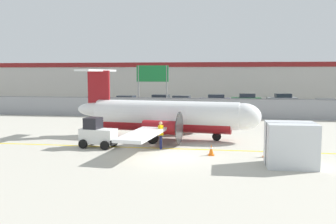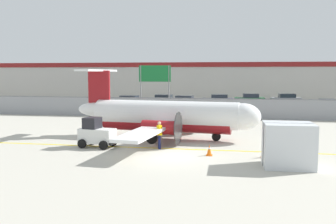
{
  "view_description": "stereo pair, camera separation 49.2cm",
  "coord_description": "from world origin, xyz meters",
  "px_view_note": "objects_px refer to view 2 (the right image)",
  "views": [
    {
      "loc": [
        2.76,
        -20.55,
        4.67
      ],
      "look_at": [
        -1.43,
        6.54,
        1.8
      ],
      "focal_mm": 40.0,
      "sensor_mm": 36.0,
      "label": 1
    },
    {
      "loc": [
        3.24,
        -20.47,
        4.67
      ],
      "look_at": [
        -1.43,
        6.54,
        1.8
      ],
      "focal_mm": 40.0,
      "sensor_mm": 36.0,
      "label": 2
    }
  ],
  "objects_px": {
    "baggage_tug": "(97,134)",
    "parked_car_5": "(250,99)",
    "parked_car_0": "(100,102)",
    "traffic_cone_far_right": "(179,129)",
    "ground_crew_worker": "(159,133)",
    "traffic_cone_near_right": "(264,152)",
    "highway_sign": "(155,78)",
    "commuter_airplane": "(169,116)",
    "traffic_cone_far_left": "(209,150)",
    "parked_car_2": "(163,100)",
    "parked_car_1": "(130,102)",
    "traffic_cone_near_left": "(111,137)",
    "parked_car_3": "(185,102)",
    "cargo_container": "(288,145)",
    "parked_car_6": "(286,99)",
    "parked_car_7": "(328,106)",
    "parked_car_4": "(218,100)"
  },
  "relations": [
    {
      "from": "baggage_tug",
      "to": "traffic_cone_far_left",
      "type": "bearing_deg",
      "value": -0.4
    },
    {
      "from": "parked_car_1",
      "to": "parked_car_7",
      "type": "bearing_deg",
      "value": 1.94
    },
    {
      "from": "traffic_cone_near_right",
      "to": "parked_car_0",
      "type": "height_order",
      "value": "parked_car_0"
    },
    {
      "from": "ground_crew_worker",
      "to": "parked_car_5",
      "type": "distance_m",
      "value": 33.36
    },
    {
      "from": "parked_car_4",
      "to": "parked_car_5",
      "type": "height_order",
      "value": "same"
    },
    {
      "from": "baggage_tug",
      "to": "parked_car_5",
      "type": "height_order",
      "value": "baggage_tug"
    },
    {
      "from": "traffic_cone_far_right",
      "to": "parked_car_6",
      "type": "relative_size",
      "value": 0.15
    },
    {
      "from": "parked_car_1",
      "to": "cargo_container",
      "type": "bearing_deg",
      "value": -53.23
    },
    {
      "from": "parked_car_0",
      "to": "parked_car_1",
      "type": "relative_size",
      "value": 1.0
    },
    {
      "from": "parked_car_1",
      "to": "traffic_cone_near_right",
      "type": "bearing_deg",
      "value": -53.11
    },
    {
      "from": "parked_car_7",
      "to": "baggage_tug",
      "type": "bearing_deg",
      "value": 56.88
    },
    {
      "from": "traffic_cone_far_right",
      "to": "commuter_airplane",
      "type": "bearing_deg",
      "value": -96.22
    },
    {
      "from": "traffic_cone_far_left",
      "to": "parked_car_2",
      "type": "bearing_deg",
      "value": 105.4
    },
    {
      "from": "traffic_cone_near_right",
      "to": "highway_sign",
      "type": "distance_m",
      "value": 22.79
    },
    {
      "from": "parked_car_2",
      "to": "traffic_cone_far_left",
      "type": "bearing_deg",
      "value": 112.35
    },
    {
      "from": "baggage_tug",
      "to": "cargo_container",
      "type": "bearing_deg",
      "value": -6.27
    },
    {
      "from": "ground_crew_worker",
      "to": "parked_car_5",
      "type": "xyz_separation_m",
      "value": [
        6.87,
        32.64,
        -0.06
      ]
    },
    {
      "from": "traffic_cone_near_left",
      "to": "highway_sign",
      "type": "height_order",
      "value": "highway_sign"
    },
    {
      "from": "cargo_container",
      "to": "traffic_cone_far_left",
      "type": "bearing_deg",
      "value": 153.67
    },
    {
      "from": "parked_car_5",
      "to": "parked_car_6",
      "type": "xyz_separation_m",
      "value": [
        5.18,
        1.02,
        0.0
      ]
    },
    {
      "from": "traffic_cone_far_left",
      "to": "parked_car_2",
      "type": "height_order",
      "value": "parked_car_2"
    },
    {
      "from": "ground_crew_worker",
      "to": "traffic_cone_near_right",
      "type": "bearing_deg",
      "value": -26.28
    },
    {
      "from": "traffic_cone_near_right",
      "to": "parked_car_0",
      "type": "xyz_separation_m",
      "value": [
        -18.7,
        25.15,
        0.58
      ]
    },
    {
      "from": "parked_car_3",
      "to": "highway_sign",
      "type": "relative_size",
      "value": 0.79
    },
    {
      "from": "parked_car_0",
      "to": "parked_car_5",
      "type": "relative_size",
      "value": 1.02
    },
    {
      "from": "traffic_cone_near_right",
      "to": "traffic_cone_far_right",
      "type": "relative_size",
      "value": 1.0
    },
    {
      "from": "traffic_cone_near_right",
      "to": "traffic_cone_far_left",
      "type": "xyz_separation_m",
      "value": [
        -3.04,
        0.01,
        0.0
      ]
    },
    {
      "from": "commuter_airplane",
      "to": "parked_car_1",
      "type": "relative_size",
      "value": 3.67
    },
    {
      "from": "parked_car_0",
      "to": "traffic_cone_far_right",
      "type": "bearing_deg",
      "value": 119.8
    },
    {
      "from": "parked_car_0",
      "to": "parked_car_7",
      "type": "relative_size",
      "value": 1.0
    },
    {
      "from": "traffic_cone_near_left",
      "to": "parked_car_1",
      "type": "height_order",
      "value": "parked_car_1"
    },
    {
      "from": "commuter_airplane",
      "to": "traffic_cone_far_right",
      "type": "relative_size",
      "value": 25.12
    },
    {
      "from": "parked_car_0",
      "to": "parked_car_5",
      "type": "xyz_separation_m",
      "value": [
        19.37,
        8.92,
        0.0
      ]
    },
    {
      "from": "traffic_cone_near_left",
      "to": "cargo_container",
      "type": "bearing_deg",
      "value": -25.37
    },
    {
      "from": "parked_car_1",
      "to": "commuter_airplane",
      "type": "bearing_deg",
      "value": -60.3
    },
    {
      "from": "commuter_airplane",
      "to": "parked_car_5",
      "type": "relative_size",
      "value": 3.77
    },
    {
      "from": "highway_sign",
      "to": "commuter_airplane",
      "type": "bearing_deg",
      "value": -74.51
    },
    {
      "from": "traffic_cone_near_right",
      "to": "highway_sign",
      "type": "height_order",
      "value": "highway_sign"
    },
    {
      "from": "cargo_container",
      "to": "traffic_cone_far_left",
      "type": "distance_m",
      "value": 4.51
    },
    {
      "from": "ground_crew_worker",
      "to": "parked_car_7",
      "type": "relative_size",
      "value": 0.39
    },
    {
      "from": "commuter_airplane",
      "to": "parked_car_2",
      "type": "height_order",
      "value": "commuter_airplane"
    },
    {
      "from": "baggage_tug",
      "to": "ground_crew_worker",
      "type": "height_order",
      "value": "baggage_tug"
    },
    {
      "from": "traffic_cone_near_right",
      "to": "highway_sign",
      "type": "xyz_separation_m",
      "value": [
        -10.36,
        19.93,
        3.83
      ]
    },
    {
      "from": "traffic_cone_near_left",
      "to": "parked_car_2",
      "type": "relative_size",
      "value": 0.15
    },
    {
      "from": "baggage_tug",
      "to": "traffic_cone_near_right",
      "type": "distance_m",
      "value": 10.29
    },
    {
      "from": "parked_car_0",
      "to": "parked_car_3",
      "type": "bearing_deg",
      "value": -172.57
    },
    {
      "from": "traffic_cone_near_right",
      "to": "traffic_cone_far_right",
      "type": "bearing_deg",
      "value": 127.11
    },
    {
      "from": "parked_car_1",
      "to": "baggage_tug",
      "type": "bearing_deg",
      "value": -71.57
    },
    {
      "from": "commuter_airplane",
      "to": "cargo_container",
      "type": "height_order",
      "value": "commuter_airplane"
    },
    {
      "from": "parked_car_6",
      "to": "highway_sign",
      "type": "relative_size",
      "value": 0.79
    }
  ]
}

